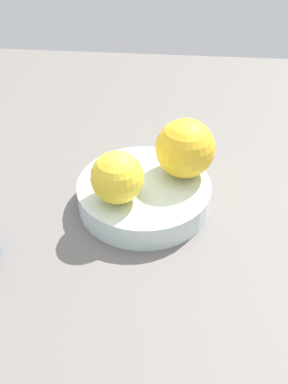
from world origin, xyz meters
The scene contains 4 objects.
ground_plane centered at (0.00, 0.00, -1.00)cm, with size 110.00×110.00×2.00cm, color #66605B.
fruit_bowl centered at (0.00, 0.00, 1.76)cm, with size 19.14×19.14×3.71cm.
orange_in_bowl_0 centered at (-5.52, -3.19, 7.96)cm, with size 8.48×8.48×8.48cm, color yellow.
orange_in_bowl_1 centered at (3.23, 3.44, 7.28)cm, with size 7.14×7.14×7.14cm, color yellow.
Camera 1 is at (-4.58, 50.21, 43.70)cm, focal length 42.48 mm.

